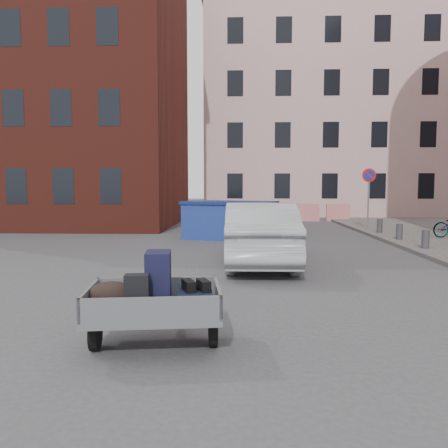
{
  "coord_description": "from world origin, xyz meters",
  "views": [
    {
      "loc": [
        0.43,
        -9.94,
        2.0
      ],
      "look_at": [
        0.01,
        0.39,
        1.1
      ],
      "focal_mm": 35.0,
      "sensor_mm": 36.0,
      "label": 1
    }
  ],
  "objects": [
    {
      "name": "building_pink",
      "position": [
        6.0,
        22.0,
        7.0
      ],
      "size": [
        16.0,
        8.0,
        14.0
      ],
      "primitive_type": "cube",
      "color": "#D2A5A1",
      "rests_on": "ground"
    },
    {
      "name": "barriers",
      "position": [
        4.2,
        15.0,
        0.5
      ],
      "size": [
        4.7,
        0.18,
        1.0
      ],
      "color": "red",
      "rests_on": "ground"
    },
    {
      "name": "trailer",
      "position": [
        -0.65,
        -4.73,
        0.61
      ],
      "size": [
        1.73,
        1.89,
        1.2
      ],
      "rotation": [
        0.0,
        0.0,
        0.13
      ],
      "color": "black",
      "rests_on": "ground"
    },
    {
      "name": "ground",
      "position": [
        0.0,
        0.0,
        0.0
      ],
      "size": [
        120.0,
        120.0,
        0.0
      ],
      "primitive_type": "plane",
      "color": "#38383A",
      "rests_on": "ground"
    },
    {
      "name": "dumpster",
      "position": [
        -0.01,
        6.5,
        0.72
      ],
      "size": [
        3.78,
        2.68,
        1.43
      ],
      "rotation": [
        0.0,
        0.0,
        -0.3
      ],
      "color": "navy",
      "rests_on": "ground"
    },
    {
      "name": "bollards",
      "position": [
        6.0,
        3.4,
        0.4
      ],
      "size": [
        0.22,
        9.02,
        0.55
      ],
      "color": "#3A3A3D",
      "rests_on": "sidewalk"
    },
    {
      "name": "no_parking_sign",
      "position": [
        6.0,
        9.48,
        2.01
      ],
      "size": [
        0.6,
        0.09,
        2.65
      ],
      "color": "gray",
      "rests_on": "sidewalk"
    },
    {
      "name": "building_brick",
      "position": [
        -9.0,
        13.0,
        7.0
      ],
      "size": [
        12.0,
        10.0,
        14.0
      ],
      "primitive_type": "cube",
      "color": "#591E16",
      "rests_on": "ground"
    },
    {
      "name": "silver_car",
      "position": [
        0.89,
        1.2,
        0.79
      ],
      "size": [
        1.72,
        4.82,
        1.58
      ],
      "primitive_type": "imported",
      "rotation": [
        0.0,
        0.0,
        3.15
      ],
      "color": "#999BA0",
      "rests_on": "ground"
    }
  ]
}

